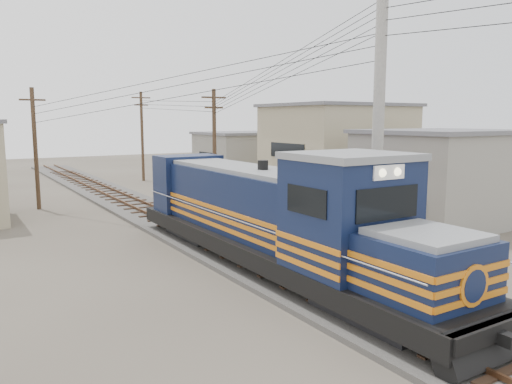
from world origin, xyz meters
TOP-DOWN VIEW (x-y plane):
  - ground at (0.00, 0.00)m, footprint 120.00×120.00m
  - ballast at (0.00, 10.00)m, footprint 3.60×70.00m
  - track at (0.00, 10.00)m, footprint 1.15×70.00m
  - locomotive at (0.00, 0.85)m, footprint 3.09×16.81m
  - utility_pole_main at (3.50, -0.50)m, footprint 0.40×0.40m
  - wooden_pole_mid at (4.50, 14.00)m, footprint 1.60×0.24m
  - wooden_pole_far at (4.80, 28.00)m, footprint 1.60×0.24m
  - wooden_pole_left at (-5.00, 18.00)m, footprint 1.60×0.24m
  - power_lines at (-0.14, 8.49)m, footprint 9.65×19.00m
  - shophouse_front at (11.50, 3.00)m, footprint 7.35×6.30m
  - shophouse_mid at (12.50, 12.00)m, footprint 8.40×7.35m
  - shophouse_back at (11.00, 22.00)m, footprint 6.30×6.30m
  - billboard at (4.08, 2.18)m, footprint 2.48×0.52m
  - market_umbrella at (5.37, 4.28)m, footprint 2.98×2.98m
  - vendor at (6.80, 6.45)m, footprint 0.61×0.43m
  - plant_nursery at (4.83, 4.12)m, footprint 3.33×3.08m

SIDE VIEW (x-z plane):
  - ground at x=0.00m, z-range 0.00..0.00m
  - ballast at x=0.00m, z-range 0.00..0.16m
  - track at x=0.00m, z-range 0.20..0.32m
  - plant_nursery at x=4.83m, z-range -0.08..1.03m
  - vendor at x=6.80m, z-range 0.00..1.61m
  - locomotive at x=0.00m, z-range -0.28..3.88m
  - shophouse_back at x=11.00m, z-range 0.01..4.21m
  - shophouse_front at x=11.50m, z-range 0.01..4.71m
  - market_umbrella at x=5.37m, z-range 1.03..3.73m
  - billboard at x=4.08m, z-range 0.93..4.78m
  - shophouse_mid at x=12.50m, z-range 0.01..6.21m
  - wooden_pole_mid at x=4.50m, z-range 0.18..7.18m
  - wooden_pole_left at x=-5.00m, z-range 0.18..7.18m
  - wooden_pole_far at x=4.80m, z-range 0.18..7.68m
  - utility_pole_main at x=3.50m, z-range 0.00..10.00m
  - power_lines at x=-0.14m, z-range 5.91..9.21m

